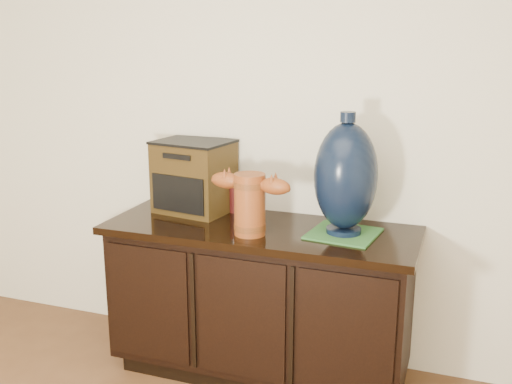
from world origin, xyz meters
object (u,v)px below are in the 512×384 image
at_px(sideboard, 260,299).
at_px(terracotta_vessel, 250,201).
at_px(lamp_base, 346,177).
at_px(tv_radio, 194,176).
at_px(spray_can, 234,197).

bearing_deg(sideboard, terracotta_vessel, -93.09).
relative_size(terracotta_vessel, lamp_base, 0.73).
height_order(tv_radio, lamp_base, lamp_base).
relative_size(sideboard, lamp_base, 2.70).
height_order(terracotta_vessel, lamp_base, lamp_base).
bearing_deg(spray_can, terracotta_vessel, -57.31).
bearing_deg(sideboard, spray_can, 137.61).
xyz_separation_m(sideboard, spray_can, (-0.20, 0.18, 0.45)).
distance_m(terracotta_vessel, spray_can, 0.37).
distance_m(sideboard, tv_radio, 0.69).
bearing_deg(tv_radio, spray_can, 22.34).
bearing_deg(terracotta_vessel, sideboard, 94.44).
height_order(tv_radio, spray_can, tv_radio).
xyz_separation_m(terracotta_vessel, lamp_base, (0.40, 0.14, 0.11)).
height_order(sideboard, lamp_base, lamp_base).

